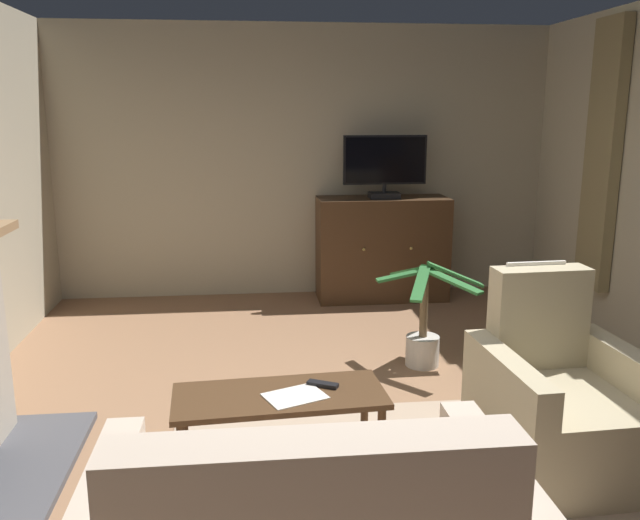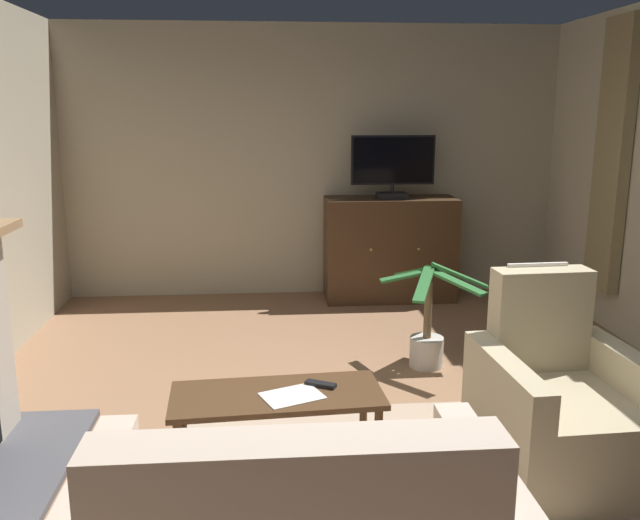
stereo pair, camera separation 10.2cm
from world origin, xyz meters
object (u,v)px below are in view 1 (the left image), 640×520
(tv_cabinet, at_px, (382,251))
(folded_newspaper, at_px, (295,396))
(armchair_by_fireplace, at_px, (560,407))
(coffee_table, at_px, (280,403))
(potted_plant_leafy_by_curtain, at_px, (424,333))
(television, at_px, (385,165))
(tv_remote, at_px, (323,384))

(tv_cabinet, relative_size, folded_newspaper, 4.36)
(armchair_by_fireplace, bearing_deg, coffee_table, 176.37)
(armchair_by_fireplace, bearing_deg, potted_plant_leafy_by_curtain, 103.40)
(television, relative_size, armchair_by_fireplace, 0.78)
(potted_plant_leafy_by_curtain, bearing_deg, coffee_table, -129.93)
(television, bearing_deg, potted_plant_leafy_by_curtain, -91.57)
(coffee_table, distance_m, potted_plant_leafy_by_curtain, 1.80)
(television, distance_m, potted_plant_leafy_by_curtain, 2.12)
(potted_plant_leafy_by_curtain, bearing_deg, folded_newspaper, -127.00)
(tv_cabinet, bearing_deg, potted_plant_leafy_by_curtain, -91.52)
(tv_remote, height_order, folded_newspaper, tv_remote)
(tv_cabinet, distance_m, television, 0.87)
(tv_remote, xyz_separation_m, potted_plant_leafy_by_curtain, (0.92, 1.31, -0.20))
(tv_cabinet, xyz_separation_m, folded_newspaper, (-1.13, -3.29, -0.05))
(tv_cabinet, distance_m, coffee_table, 3.46)
(television, xyz_separation_m, armchair_by_fireplace, (0.30, -3.28, -1.03))
(tv_cabinet, relative_size, coffee_table, 1.15)
(tv_cabinet, distance_m, armchair_by_fireplace, 3.35)
(television, xyz_separation_m, potted_plant_leafy_by_curtain, (-0.05, -1.81, -1.11))
(tv_cabinet, height_order, armchair_by_fireplace, armchair_by_fireplace)
(television, height_order, tv_remote, television)
(tv_cabinet, bearing_deg, television, -90.00)
(folded_newspaper, bearing_deg, tv_cabinet, 48.57)
(tv_remote, height_order, armchair_by_fireplace, armchair_by_fireplace)
(tv_remote, height_order, potted_plant_leafy_by_curtain, potted_plant_leafy_by_curtain)
(tv_remote, bearing_deg, potted_plant_leafy_by_curtain, -97.09)
(television, bearing_deg, coffee_table, -110.68)
(coffee_table, height_order, folded_newspaper, folded_newspaper)
(armchair_by_fireplace, height_order, potted_plant_leafy_by_curtain, armchair_by_fireplace)
(coffee_table, distance_m, armchair_by_fireplace, 1.51)
(tv_cabinet, relative_size, potted_plant_leafy_by_curtain, 1.57)
(tv_remote, relative_size, armchair_by_fireplace, 0.16)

